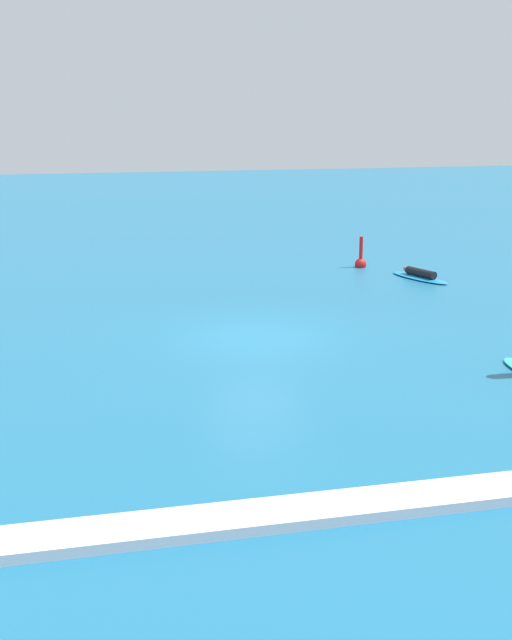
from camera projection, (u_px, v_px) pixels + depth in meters
name	position (u px, v px, depth m)	size (l,w,h in m)	color
ground_plane	(256.00, 337.00, 23.16)	(120.00, 120.00, 0.00)	#1E6B93
surfer_on_blue_board	(420.00, 276.00, 30.93)	(1.66, 2.85, 0.39)	#1E8CD1
marker_buoy	(361.00, 262.00, 33.17)	(0.47, 0.47, 1.34)	red
wave_crest	(402.00, 501.00, 13.41)	(22.82, 0.90, 0.18)	white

